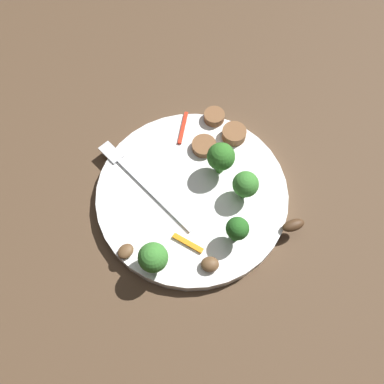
{
  "coord_description": "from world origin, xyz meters",
  "views": [
    {
      "loc": [
        -0.23,
        0.08,
        0.51
      ],
      "look_at": [
        0.0,
        0.0,
        0.02
      ],
      "focal_mm": 38.59,
      "sensor_mm": 36.0,
      "label": 1
    }
  ],
  "objects_px": {
    "broccoli_floret_0": "(237,229)",
    "sausage_slice_0": "(234,134)",
    "broccoli_floret_1": "(246,185)",
    "pepper_strip_2": "(188,243)",
    "mushroom_2": "(210,264)",
    "broccoli_floret_2": "(221,157)",
    "mushroom_0": "(293,225)",
    "sausage_slice_2": "(204,146)",
    "fork": "(138,179)",
    "mushroom_1": "(126,251)",
    "broccoli_floret_3": "(153,258)",
    "sausage_slice_1": "(214,117)",
    "pepper_strip_1": "(183,128)",
    "plate": "(192,195)"
  },
  "relations": [
    {
      "from": "broccoli_floret_0",
      "to": "sausage_slice_0",
      "type": "relative_size",
      "value": 1.35
    },
    {
      "from": "broccoli_floret_1",
      "to": "pepper_strip_2",
      "type": "relative_size",
      "value": 1.11
    },
    {
      "from": "broccoli_floret_0",
      "to": "mushroom_2",
      "type": "bearing_deg",
      "value": 118.84
    },
    {
      "from": "broccoli_floret_2",
      "to": "mushroom_0",
      "type": "height_order",
      "value": "broccoli_floret_2"
    },
    {
      "from": "broccoli_floret_1",
      "to": "sausage_slice_2",
      "type": "distance_m",
      "value": 0.09
    },
    {
      "from": "fork",
      "to": "mushroom_1",
      "type": "xyz_separation_m",
      "value": [
        -0.09,
        0.04,
        0.0
      ]
    },
    {
      "from": "broccoli_floret_3",
      "to": "sausage_slice_1",
      "type": "distance_m",
      "value": 0.23
    },
    {
      "from": "broccoli_floret_0",
      "to": "pepper_strip_1",
      "type": "xyz_separation_m",
      "value": [
        0.18,
        0.01,
        -0.03
      ]
    },
    {
      "from": "broccoli_floret_0",
      "to": "pepper_strip_1",
      "type": "relative_size",
      "value": 0.85
    },
    {
      "from": "fork",
      "to": "mushroom_1",
      "type": "distance_m",
      "value": 0.1
    },
    {
      "from": "pepper_strip_2",
      "to": "broccoli_floret_1",
      "type": "bearing_deg",
      "value": -66.25
    },
    {
      "from": "broccoli_floret_3",
      "to": "broccoli_floret_2",
      "type": "bearing_deg",
      "value": -51.56
    },
    {
      "from": "plate",
      "to": "mushroom_0",
      "type": "distance_m",
      "value": 0.14
    },
    {
      "from": "sausage_slice_2",
      "to": "pepper_strip_2",
      "type": "bearing_deg",
      "value": 151.69
    },
    {
      "from": "pepper_strip_1",
      "to": "sausage_slice_1",
      "type": "bearing_deg",
      "value": -88.99
    },
    {
      "from": "broccoli_floret_3",
      "to": "sausage_slice_0",
      "type": "height_order",
      "value": "broccoli_floret_3"
    },
    {
      "from": "fork",
      "to": "sausage_slice_0",
      "type": "xyz_separation_m",
      "value": [
        0.02,
        -0.15,
        0.01
      ]
    },
    {
      "from": "broccoli_floret_1",
      "to": "pepper_strip_1",
      "type": "relative_size",
      "value": 0.86
    },
    {
      "from": "mushroom_2",
      "to": "mushroom_0",
      "type": "bearing_deg",
      "value": -83.97
    },
    {
      "from": "broccoli_floret_0",
      "to": "mushroom_2",
      "type": "distance_m",
      "value": 0.05
    },
    {
      "from": "mushroom_0",
      "to": "sausage_slice_2",
      "type": "bearing_deg",
      "value": 23.66
    },
    {
      "from": "sausage_slice_2",
      "to": "mushroom_1",
      "type": "height_order",
      "value": "sausage_slice_2"
    },
    {
      "from": "broccoli_floret_0",
      "to": "broccoli_floret_3",
      "type": "bearing_deg",
      "value": 89.69
    },
    {
      "from": "broccoli_floret_1",
      "to": "sausage_slice_1",
      "type": "distance_m",
      "value": 0.13
    },
    {
      "from": "mushroom_2",
      "to": "pepper_strip_1",
      "type": "distance_m",
      "value": 0.21
    },
    {
      "from": "broccoli_floret_2",
      "to": "sausage_slice_2",
      "type": "relative_size",
      "value": 1.58
    },
    {
      "from": "plate",
      "to": "pepper_strip_1",
      "type": "distance_m",
      "value": 0.1
    },
    {
      "from": "broccoli_floret_0",
      "to": "sausage_slice_2",
      "type": "xyz_separation_m",
      "value": [
        0.14,
        -0.01,
        -0.02
      ]
    },
    {
      "from": "broccoli_floret_1",
      "to": "sausage_slice_0",
      "type": "height_order",
      "value": "broccoli_floret_1"
    },
    {
      "from": "sausage_slice_1",
      "to": "pepper_strip_2",
      "type": "height_order",
      "value": "sausage_slice_1"
    },
    {
      "from": "plate",
      "to": "mushroom_2",
      "type": "relative_size",
      "value": 11.47
    },
    {
      "from": "mushroom_2",
      "to": "plate",
      "type": "bearing_deg",
      "value": -7.31
    },
    {
      "from": "broccoli_floret_1",
      "to": "broccoli_floret_3",
      "type": "height_order",
      "value": "same"
    },
    {
      "from": "sausage_slice_0",
      "to": "sausage_slice_2",
      "type": "relative_size",
      "value": 1.0
    },
    {
      "from": "fork",
      "to": "sausage_slice_1",
      "type": "height_order",
      "value": "sausage_slice_1"
    },
    {
      "from": "mushroom_2",
      "to": "broccoli_floret_3",
      "type": "bearing_deg",
      "value": 68.86
    },
    {
      "from": "broccoli_floret_2",
      "to": "pepper_strip_2",
      "type": "height_order",
      "value": "broccoli_floret_2"
    },
    {
      "from": "sausage_slice_0",
      "to": "broccoli_floret_2",
      "type": "bearing_deg",
      "value": 138.63
    },
    {
      "from": "plate",
      "to": "fork",
      "type": "relative_size",
      "value": 1.52
    },
    {
      "from": "plate",
      "to": "fork",
      "type": "distance_m",
      "value": 0.08
    },
    {
      "from": "mushroom_1",
      "to": "mushroom_0",
      "type": "bearing_deg",
      "value": -100.38
    },
    {
      "from": "plate",
      "to": "broccoli_floret_0",
      "type": "height_order",
      "value": "broccoli_floret_0"
    },
    {
      "from": "broccoli_floret_0",
      "to": "broccoli_floret_1",
      "type": "xyz_separation_m",
      "value": [
        0.05,
        -0.03,
        -0.0
      ]
    },
    {
      "from": "pepper_strip_1",
      "to": "broccoli_floret_1",
      "type": "bearing_deg",
      "value": -162.11
    },
    {
      "from": "broccoli_floret_0",
      "to": "mushroom_0",
      "type": "xyz_separation_m",
      "value": [
        -0.01,
        -0.07,
        -0.02
      ]
    },
    {
      "from": "plate",
      "to": "broccoli_floret_0",
      "type": "relative_size",
      "value": 5.57
    },
    {
      "from": "plate",
      "to": "mushroom_0",
      "type": "height_order",
      "value": "mushroom_0"
    },
    {
      "from": "broccoli_floret_0",
      "to": "pepper_strip_1",
      "type": "bearing_deg",
      "value": 2.57
    },
    {
      "from": "mushroom_2",
      "to": "sausage_slice_0",
      "type": "bearing_deg",
      "value": -30.75
    },
    {
      "from": "sausage_slice_1",
      "to": "pepper_strip_2",
      "type": "bearing_deg",
      "value": 149.44
    }
  ]
}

